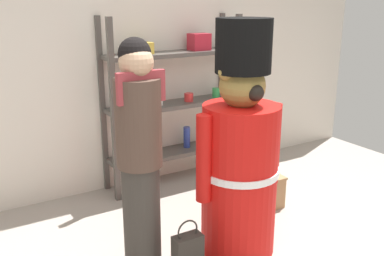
{
  "coord_description": "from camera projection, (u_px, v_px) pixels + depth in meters",
  "views": [
    {
      "loc": [
        -1.42,
        -1.77,
        1.84
      ],
      "look_at": [
        0.02,
        0.64,
        1.0
      ],
      "focal_mm": 40.43,
      "sensor_mm": 36.0,
      "label": 1
    }
  ],
  "objects": [
    {
      "name": "back_wall",
      "position": [
        106.0,
        58.0,
        4.11
      ],
      "size": [
        6.4,
        0.12,
        2.6
      ],
      "primitive_type": "cube",
      "color": "silver",
      "rests_on": "ground_plane"
    },
    {
      "name": "merchandise_shelf",
      "position": [
        174.0,
        100.0,
        4.36
      ],
      "size": [
        1.43,
        0.35,
        1.7
      ],
      "color": "#4C4742",
      "rests_on": "ground_plane"
    },
    {
      "name": "teddy_bear_guard",
      "position": [
        240.0,
        157.0,
        3.12
      ],
      "size": [
        0.73,
        0.57,
        1.72
      ],
      "color": "red",
      "rests_on": "ground_plane"
    },
    {
      "name": "shopping_bag",
      "position": [
        188.0,
        255.0,
        2.94
      ],
      "size": [
        0.2,
        0.11,
        0.43
      ],
      "color": "#332D28",
      "rests_on": "ground_plane"
    },
    {
      "name": "display_crate",
      "position": [
        255.0,
        191.0,
        3.97
      ],
      "size": [
        0.44,
        0.37,
        0.3
      ],
      "color": "#9E7A51",
      "rests_on": "ground_plane"
    },
    {
      "name": "person_shopper",
      "position": [
        140.0,
        153.0,
        2.85
      ],
      "size": [
        0.32,
        0.3,
        1.62
      ],
      "color": "#38332D",
      "rests_on": "ground_plane"
    }
  ]
}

